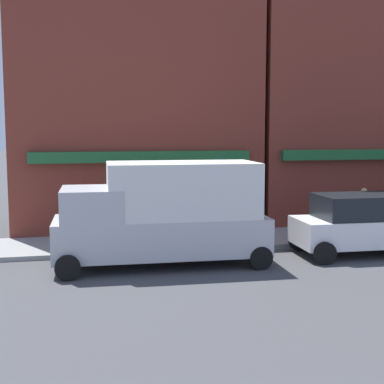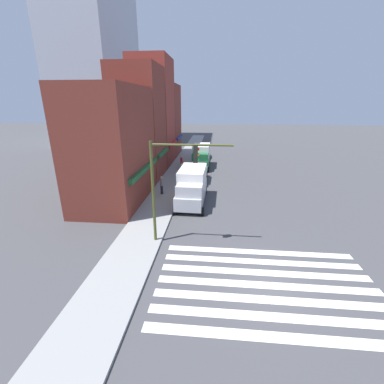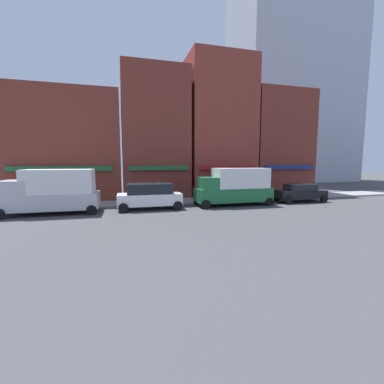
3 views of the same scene
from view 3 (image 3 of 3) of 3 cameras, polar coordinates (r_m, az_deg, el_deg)
The scene contains 9 objects.
storefront_row at distance 26.85m, azimuth -2.19°, elevation 11.91°, with size 30.09×5.30×14.23m.
tower_distant at distance 56.89m, azimuth 21.81°, elevation 28.65°, with size 21.96×11.77×50.48m.
box_truck_silver at distance 19.84m, azimuth -28.74°, elevation 0.22°, with size 6.26×2.42×3.04m.
suv_white at distance 19.48m, azimuth -9.40°, elevation -0.80°, with size 4.75×2.12×1.94m.
box_truck_green at distance 21.28m, azimuth 9.33°, elevation 1.34°, with size 6.24×2.42×3.04m.
sedan_black at distance 24.74m, azimuth 22.88°, elevation -0.10°, with size 4.41×2.02×1.59m.
pedestrian_grey_coat at distance 22.63m, azimuth -23.16°, elevation -0.11°, with size 0.32×0.32×1.77m.
pedestrian_red_jacket at distance 22.84m, azimuth 1.68°, elevation 0.48°, with size 0.32×0.32×1.77m.
pedestrian_white_shirt at distance 21.46m, azimuth -7.55°, elevation 0.03°, with size 0.32×0.32×1.77m.
Camera 3 is at (15.35, -14.51, 3.53)m, focal length 24.00 mm.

